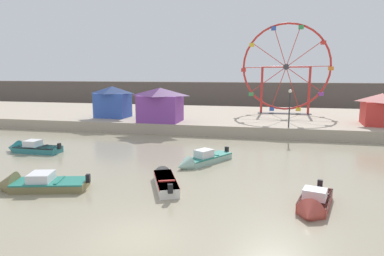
% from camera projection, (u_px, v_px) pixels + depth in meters
% --- Properties ---
extents(ground_plane, '(240.00, 240.00, 0.00)m').
position_uv_depth(ground_plane, '(136.00, 237.00, 12.44)').
color(ground_plane, gray).
extents(quay_promenade, '(110.00, 19.31, 1.06)m').
position_uv_depth(quay_promenade, '(226.00, 118.00, 40.92)').
color(quay_promenade, tan).
rests_on(quay_promenade, ground_plane).
extents(distant_town_skyline, '(140.00, 3.00, 4.40)m').
position_uv_depth(distant_town_skyline, '(238.00, 95.00, 59.15)').
color(distant_town_skyline, '#564C47').
rests_on(distant_town_skyline, ground_plane).
extents(motorboat_faded_red, '(2.14, 3.83, 1.26)m').
position_uv_depth(motorboat_faded_red, '(313.00, 204.00, 14.79)').
color(motorboat_faded_red, '#B24238').
rests_on(motorboat_faded_red, ground_plane).
extents(motorboat_teal_painted, '(4.66, 1.34, 1.32)m').
position_uv_depth(motorboat_teal_painted, '(30.00, 148.00, 25.67)').
color(motorboat_teal_painted, teal).
rests_on(motorboat_teal_painted, ground_plane).
extents(motorboat_olive_wood, '(4.99, 2.62, 1.45)m').
position_uv_depth(motorboat_olive_wood, '(33.00, 184.00, 17.42)').
color(motorboat_olive_wood, olive).
rests_on(motorboat_olive_wood, ground_plane).
extents(motorboat_seafoam, '(3.48, 4.63, 1.27)m').
position_uv_depth(motorboat_seafoam, '(201.00, 160.00, 22.22)').
color(motorboat_seafoam, '#93BCAD').
rests_on(motorboat_seafoam, ground_plane).
extents(motorboat_white_red_stripe, '(2.67, 4.50, 1.05)m').
position_uv_depth(motorboat_white_red_stripe, '(164.00, 179.00, 18.36)').
color(motorboat_white_red_stripe, silver).
rests_on(motorboat_white_red_stripe, ground_plane).
extents(ferris_wheel_red_frame, '(10.78, 1.20, 10.94)m').
position_uv_depth(ferris_wheel_red_frame, '(286.00, 69.00, 40.19)').
color(ferris_wheel_red_frame, red).
rests_on(ferris_wheel_red_frame, quay_promenade).
extents(carnival_booth_red_striped, '(3.93, 4.18, 3.08)m').
position_uv_depth(carnival_booth_red_striped, '(382.00, 109.00, 31.94)').
color(carnival_booth_red_striped, red).
rests_on(carnival_booth_red_striped, quay_promenade).
extents(carnival_booth_blue_tent, '(3.99, 3.06, 3.52)m').
position_uv_depth(carnival_booth_blue_tent, '(113.00, 101.00, 37.46)').
color(carnival_booth_blue_tent, '#3356B7').
rests_on(carnival_booth_blue_tent, quay_promenade).
extents(carnival_booth_purple_stall, '(4.61, 3.74, 3.49)m').
position_uv_depth(carnival_booth_purple_stall, '(160.00, 104.00, 34.22)').
color(carnival_booth_purple_stall, purple).
rests_on(carnival_booth_purple_stall, quay_promenade).
extents(promenade_lamp_near, '(0.32, 0.32, 3.52)m').
position_uv_depth(promenade_lamp_near, '(290.00, 102.00, 30.29)').
color(promenade_lamp_near, '#2D2D33').
rests_on(promenade_lamp_near, quay_promenade).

